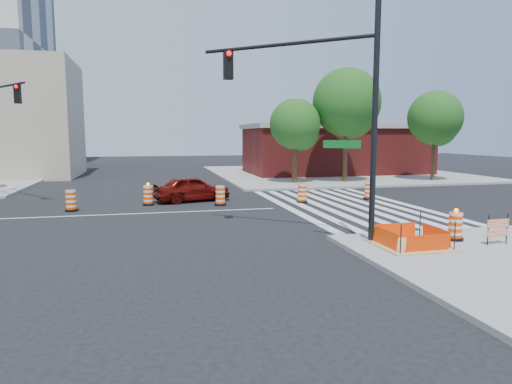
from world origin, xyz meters
TOP-DOWN VIEW (x-y plane):
  - ground at (0.00, 0.00)m, footprint 120.00×120.00m
  - sidewalk_ne at (18.00, 18.00)m, footprint 22.00×22.00m
  - crosswalk_east at (10.95, 0.00)m, footprint 6.75×13.50m
  - lane_centerline at (0.00, 0.00)m, footprint 14.00×0.12m
  - excavation_pit at (9.00, -9.00)m, footprint 2.20×2.20m
  - brick_storefront at (18.00, 18.00)m, footprint 16.50×8.50m
  - red_coupe at (3.33, 3.45)m, footprint 4.43×2.65m
  - signal_pole_se at (6.71, -7.04)m, footprint 4.94×4.27m
  - pit_drum at (10.85, -8.66)m, footprint 0.55×0.55m
  - barricade at (11.78, -9.48)m, footprint 0.82×0.08m
  - tree_north_c at (11.54, 10.31)m, footprint 3.75×3.68m
  - tree_north_d at (15.48, 10.20)m, footprint 5.02×5.02m
  - tree_north_e at (22.59, 9.68)m, footprint 4.12×4.12m
  - median_drum_2 at (-2.61, 1.45)m, footprint 0.60×0.60m
  - median_drum_3 at (0.98, 2.52)m, footprint 0.60×0.60m
  - median_drum_4 at (4.61, 1.60)m, footprint 0.60×0.60m
  - median_drum_5 at (9.04, 1.53)m, footprint 0.60×0.60m
  - median_drum_6 at (13.13, 1.84)m, footprint 0.60×0.60m

SIDE VIEW (x-z plane):
  - ground at x=0.00m, z-range 0.00..0.00m
  - lane_centerline at x=0.00m, z-range 0.00..0.01m
  - crosswalk_east at x=10.95m, z-range 0.00..0.01m
  - sidewalk_ne at x=18.00m, z-range 0.00..0.15m
  - excavation_pit at x=9.00m, z-range -0.23..0.67m
  - median_drum_2 at x=-2.61m, z-range -0.03..0.99m
  - median_drum_4 at x=4.61m, z-range -0.03..0.99m
  - median_drum_5 at x=9.04m, z-range -0.03..0.99m
  - median_drum_6 at x=13.13m, z-range -0.03..0.99m
  - median_drum_3 at x=0.98m, z-range -0.10..1.08m
  - pit_drum at x=10.85m, z-range 0.06..1.13m
  - barricade at x=11.78m, z-range 0.20..1.17m
  - red_coupe at x=3.33m, z-range 0.00..1.41m
  - brick_storefront at x=18.00m, z-range 0.02..4.62m
  - tree_north_c at x=11.54m, z-range 1.07..7.33m
  - tree_north_e at x=22.59m, z-range 1.20..8.21m
  - signal_pole_se at x=6.71m, z-range 0.95..9.40m
  - tree_north_d at x=15.48m, z-range 1.47..10.01m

